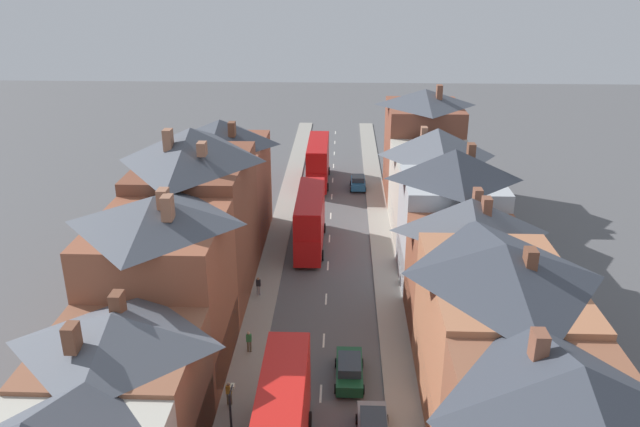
% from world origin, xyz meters
% --- Properties ---
extents(pavement_left, '(2.20, 104.00, 0.14)m').
position_xyz_m(pavement_left, '(-5.10, 38.00, 0.07)').
color(pavement_left, gray).
rests_on(pavement_left, ground).
extents(pavement_right, '(2.20, 104.00, 0.14)m').
position_xyz_m(pavement_right, '(5.10, 38.00, 0.07)').
color(pavement_right, gray).
rests_on(pavement_right, ground).
extents(centre_line_dashes, '(0.14, 97.80, 0.01)m').
position_xyz_m(centre_line_dashes, '(0.00, 36.00, 0.01)').
color(centre_line_dashes, silver).
rests_on(centre_line_dashes, ground).
extents(terrace_row_left, '(8.00, 60.39, 14.20)m').
position_xyz_m(terrace_row_left, '(-10.18, 18.51, 5.80)').
color(terrace_row_left, '#B2704C').
rests_on(terrace_row_left, ground).
extents(terrace_row_right, '(8.00, 71.66, 13.22)m').
position_xyz_m(terrace_row_right, '(10.18, 24.37, 5.54)').
color(terrace_row_right, silver).
rests_on(terrace_row_right, ground).
extents(double_decker_bus_lead, '(2.74, 10.80, 5.30)m').
position_xyz_m(double_decker_bus_lead, '(-1.81, 40.12, 2.82)').
color(double_decker_bus_lead, red).
rests_on(double_decker_bus_lead, ground).
extents(double_decker_bus_mid_street, '(2.74, 10.80, 5.30)m').
position_xyz_m(double_decker_bus_mid_street, '(-1.81, 11.58, 2.82)').
color(double_decker_bus_mid_street, red).
rests_on(double_decker_bus_mid_street, ground).
extents(double_decker_bus_far_approaching, '(2.74, 10.80, 5.30)m').
position_xyz_m(double_decker_bus_far_approaching, '(-1.81, 58.95, 2.82)').
color(double_decker_bus_far_approaching, '#B70F0F').
rests_on(double_decker_bus_far_approaching, ground).
extents(car_near_blue, '(1.90, 4.49, 1.64)m').
position_xyz_m(car_near_blue, '(1.80, 19.44, 0.83)').
color(car_near_blue, '#144728').
rests_on(car_near_blue, ground).
extents(car_parked_left_a, '(1.90, 3.81, 1.69)m').
position_xyz_m(car_parked_left_a, '(3.10, 56.85, 0.85)').
color(car_parked_left_a, '#236093').
rests_on(car_parked_left_a, ground).
extents(car_parked_right_a, '(1.90, 3.89, 1.66)m').
position_xyz_m(car_parked_right_a, '(3.10, 14.07, 0.84)').
color(car_parked_right_a, gray).
rests_on(car_parked_right_a, ground).
extents(pedestrian_mid_right, '(0.36, 0.22, 1.61)m').
position_xyz_m(pedestrian_mid_right, '(-5.54, 16.59, 1.03)').
color(pedestrian_mid_right, brown).
rests_on(pedestrian_mid_right, pavement_left).
extents(pedestrian_far_left, '(0.36, 0.22, 1.61)m').
position_xyz_m(pedestrian_far_left, '(-5.12, 22.23, 1.03)').
color(pedestrian_far_left, brown).
rests_on(pedestrian_far_left, pavement_left).
extents(pedestrian_far_right, '(0.36, 0.22, 1.61)m').
position_xyz_m(pedestrian_far_right, '(-5.50, 30.22, 1.03)').
color(pedestrian_far_right, gray).
rests_on(pedestrian_far_right, pavement_left).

